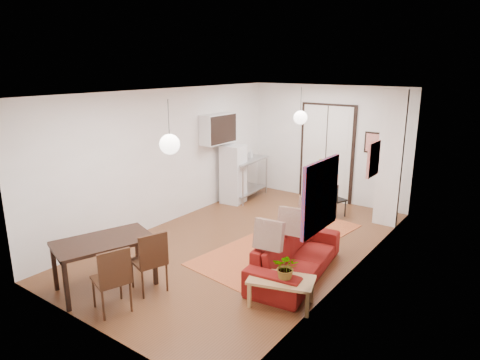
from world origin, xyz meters
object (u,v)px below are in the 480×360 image
Objects in this scene: sofa at (296,256)px; coffee_table at (281,282)px; kitchen_counter at (245,172)px; dining_chair_near at (153,253)px; black_side_chair at (338,196)px; dining_table at (103,245)px; dining_chair_far at (116,270)px; fridge at (233,174)px.

coffee_table is (0.29, -0.96, 0.03)m from sofa.
kitchen_counter is 4.89m from dining_chair_near.
dining_chair_near reaches higher than black_side_chair.
dining_table is 0.76m from dining_chair_near.
sofa is at bearing 165.09° from dining_chair_far.
dining_chair_far is 5.56m from black_side_chair.
sofa is at bearing 155.35° from dining_chair_near.
dining_table is 2.02× the size of black_side_chair.
kitchen_counter reaches higher than coffee_table.
sofa is at bearing 106.79° from coffee_table.
dining_table is at bearing -34.38° from dining_chair_near.
sofa is 1.53× the size of fridge.
black_side_chair reaches higher than dining_table.
dining_table is at bearing -85.34° from fridge.
fridge is at bearing 101.75° from dining_table.
coffee_table is 2.01m from dining_chair_near.
dining_chair_near is 0.70m from dining_chair_far.
dining_table is 0.66m from dining_chair_far.
sofa is at bearing -49.05° from kitchen_counter.
fridge is at bearing 33.70° from black_side_chair.
sofa is 1.59× the size of kitchen_counter.
coffee_table is 4.85m from fridge.
coffee_table is at bearing 145.87° from dining_chair_far.
dining_chair_far is (1.55, -5.34, -0.12)m from kitchen_counter.
fridge is 0.90× the size of dining_table.
kitchen_counter reaches higher than dining_table.
black_side_chair is (2.51, 0.64, -0.27)m from fridge.
sofa is 3.17m from black_side_chair.
black_side_chair is at bearing 3.40° from sofa.
dining_chair_near is at bearing 128.55° from sofa.
dining_chair_near is (1.55, -4.13, -0.16)m from fridge.
sofa is 4.01m from fridge.
sofa reaches higher than coffee_table.
coffee_table is 2.75m from dining_table.
dining_chair_far reaches higher than black_side_chair.
sofa is 2.31m from dining_chair_near.
coffee_table is 1.31× the size of black_side_chair.
dining_chair_far is (1.55, -4.83, -0.16)m from fridge.
coffee_table is 0.75× the size of kitchen_counter.
kitchen_counter reaches higher than sofa.
kitchen_counter is 1.43× the size of dining_chair_near.
coffee_table is at bearing 129.66° from dining_chair_near.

